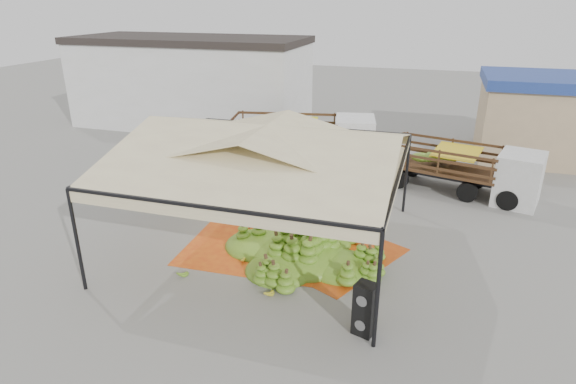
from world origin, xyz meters
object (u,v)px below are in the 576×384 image
(banana_heap, at_px, (301,242))
(truck_right, at_px, (469,165))
(speaker_stack, at_px, (365,309))
(vendor, at_px, (267,184))
(truck_left, at_px, (309,135))

(banana_heap, relative_size, truck_right, 0.85)
(speaker_stack, bearing_deg, vendor, 142.81)
(truck_left, bearing_deg, truck_right, -25.05)
(banana_heap, bearing_deg, speaker_stack, -50.87)
(vendor, relative_size, truck_right, 0.24)
(vendor, bearing_deg, truck_left, -111.53)
(speaker_stack, xyz_separation_m, vendor, (-4.93, 6.92, 0.08))
(banana_heap, height_order, truck_right, truck_right)
(speaker_stack, relative_size, truck_right, 0.22)
(truck_right, bearing_deg, speaker_stack, -89.43)
(vendor, bearing_deg, truck_right, -174.74)
(speaker_stack, height_order, vendor, vendor)
(speaker_stack, height_order, truck_left, truck_left)
(truck_left, bearing_deg, vendor, -103.60)
(speaker_stack, height_order, truck_right, truck_right)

